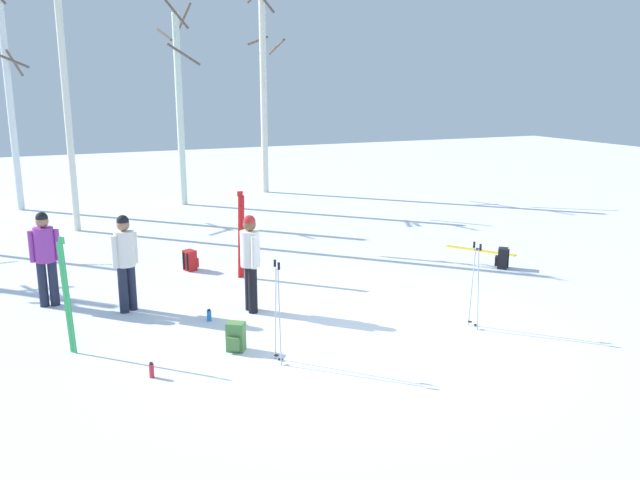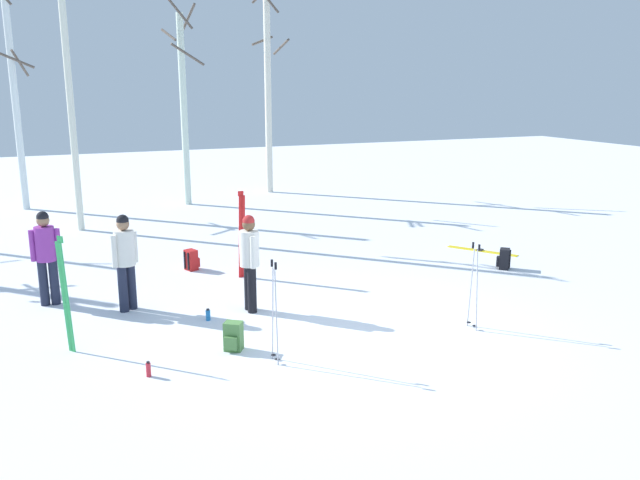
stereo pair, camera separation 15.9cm
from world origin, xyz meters
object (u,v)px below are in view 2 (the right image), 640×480
ski_pair_planted_0 (65,295)px  birch_tree_3 (68,72)px  ski_pair_lying_0 (482,251)px  birch_tree_2 (14,86)px  ski_pair_planted_1 (242,235)px  backpack_2 (191,260)px  water_bottle_1 (148,369)px  person_1 (125,256)px  person_2 (46,252)px  person_0 (249,257)px  ski_poles_0 (274,309)px  backpack_0 (504,259)px  ski_poles_1 (474,283)px  backpack_1 (233,337)px  birch_tree_4 (184,105)px  water_bottle_0 (208,315)px  birch_tree_5 (268,81)px

ski_pair_planted_0 → birch_tree_3: size_ratio=0.22×
ski_pair_lying_0 → birch_tree_2: size_ratio=0.20×
ski_pair_planted_1 → ski_pair_lying_0: 5.89m
backpack_2 → water_bottle_1: size_ratio=2.01×
person_1 → person_2: 1.52m
person_2 → water_bottle_1: size_ratio=7.83×
person_0 → ski_pair_lying_0: (6.29, 1.87, -0.97)m
ski_pair_planted_0 → ski_poles_0: ski_pair_planted_0 is taller
person_0 → person_1: (-1.97, 0.88, 0.00)m
ski_pair_lying_0 → ski_poles_0: (-6.62, -4.10, 0.79)m
birch_tree_3 → backpack_2: bearing=-69.5°
ski_poles_0 → birch_tree_2: (-3.35, 14.14, 2.98)m
ski_pair_planted_1 → backpack_0: size_ratio=4.07×
ski_poles_1 → birch_tree_2: bearing=115.5°
person_2 → backpack_1: 4.20m
ski_poles_0 → water_bottle_1: ski_poles_0 is taller
ski_pair_planted_0 → birch_tree_4: bearing=69.7°
ski_poles_0 → birch_tree_4: bearing=83.3°
person_1 → backpack_0: 7.83m
person_2 → water_bottle_0: (2.42, -1.92, -0.89)m
person_0 → backpack_1: 1.92m
person_0 → birch_tree_2: 12.78m
person_2 → birch_tree_2: bearing=92.5°
water_bottle_0 → person_1: bearing=137.7°
person_2 → birch_tree_2: birch_tree_2 is taller
backpack_1 → water_bottle_0: (-0.05, 1.40, -0.12)m
person_0 → person_1: size_ratio=1.00×
person_2 → water_bottle_0: 3.21m
person_0 → birch_tree_3: (-2.28, 8.06, 3.18)m
ski_poles_0 → water_bottle_0: size_ratio=7.35×
person_1 → backpack_1: size_ratio=3.90×
person_1 → birch_tree_5: birch_tree_5 is taller
backpack_1 → birch_tree_3: (-1.52, 9.64, 3.95)m
water_bottle_0 → person_2: bearing=141.6°
ski_pair_planted_0 → birch_tree_2: size_ratio=0.24×
ski_poles_0 → birch_tree_2: bearing=103.3°
person_1 → ski_pair_planted_0: (-1.05, -1.53, -0.10)m
ski_pair_lying_0 → birch_tree_4: 10.73m
ski_pair_lying_0 → backpack_0: size_ratio=3.44×
birch_tree_4 → birch_tree_5: (3.27, 1.31, 0.74)m
birch_tree_3 → birch_tree_5: birch_tree_3 is taller
person_0 → birch_tree_5: bearing=69.6°
birch_tree_2 → birch_tree_3: birch_tree_3 is taller
backpack_0 → backpack_2: same height
backpack_2 → birch_tree_4: size_ratio=0.07×
birch_tree_5 → backpack_2: bearing=-118.2°
birch_tree_2 → birch_tree_4: 5.05m
backpack_0 → birch_tree_4: (-4.60, 10.32, 2.97)m
person_0 → backpack_2: size_ratio=3.90×
ski_pair_lying_0 → person_2: bearing=-179.2°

